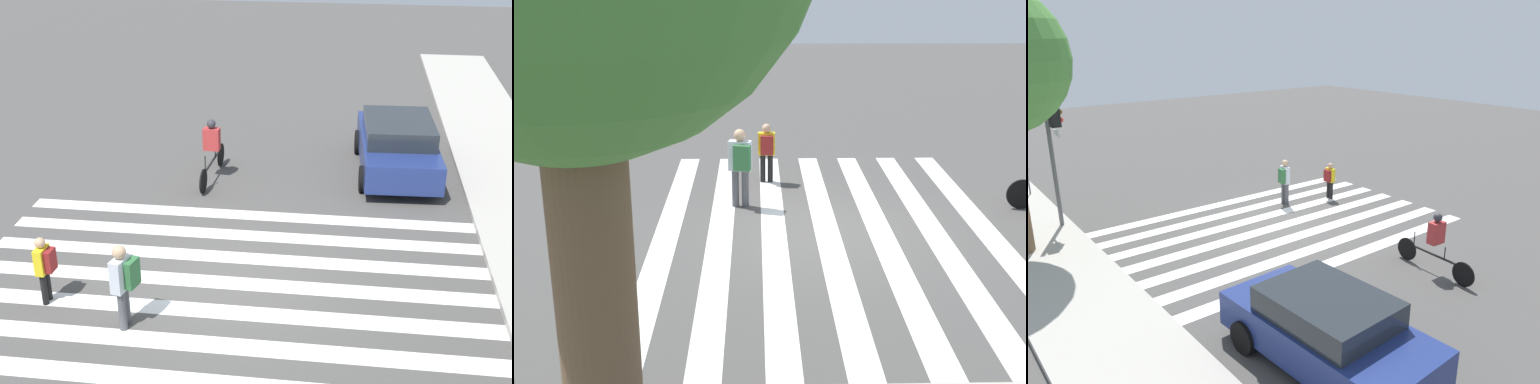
% 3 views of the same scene
% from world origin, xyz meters
% --- Properties ---
extents(ground_plane, '(60.00, 60.00, 0.00)m').
position_xyz_m(ground_plane, '(0.00, 0.00, 0.00)').
color(ground_plane, '#4C4947').
extents(crosswalk_stripes, '(6.20, 10.00, 0.01)m').
position_xyz_m(crosswalk_stripes, '(-0.00, 0.00, 0.00)').
color(crosswalk_stripes, white).
rests_on(crosswalk_stripes, ground_plane).
extents(pedestrian_adult_tall_backpack, '(0.47, 0.43, 1.57)m').
position_xyz_m(pedestrian_adult_tall_backpack, '(1.57, -1.44, 0.92)').
color(pedestrian_adult_tall_backpack, '#4C4C51').
rests_on(pedestrian_adult_tall_backpack, ground_plane).
extents(pedestrian_child_with_backpack, '(0.37, 0.31, 1.31)m').
position_xyz_m(pedestrian_child_with_backpack, '(1.04, -3.07, 0.77)').
color(pedestrian_child_with_backpack, black).
rests_on(pedestrian_child_with_backpack, ground_plane).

